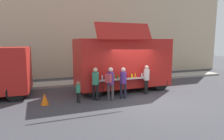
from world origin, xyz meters
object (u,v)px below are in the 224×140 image
traffic_cone_orange (45,99)px  customer_mid_with_backpack (110,80)px  food_truck_main (122,63)px  trash_bin (162,72)px  customer_front_ordering (123,80)px  customer_rear_waiting (95,81)px  customer_extra_browsing (146,77)px  child_near_queue (78,90)px

traffic_cone_orange → customer_mid_with_backpack: (3.09, -0.39, 0.74)m
food_truck_main → trash_bin: size_ratio=5.76×
customer_front_ordering → customer_rear_waiting: size_ratio=0.98×
customer_extra_browsing → traffic_cone_orange: bearing=49.2°
customer_extra_browsing → child_near_queue: (-3.85, -0.28, -0.35)m
traffic_cone_orange → customer_extra_browsing: customer_extra_browsing is taller
customer_extra_browsing → child_near_queue: 3.87m
traffic_cone_orange → customer_mid_with_backpack: customer_mid_with_backpack is taller
food_truck_main → traffic_cone_orange: size_ratio=10.10×
customer_mid_with_backpack → child_near_queue: customer_mid_with_backpack is taller
customer_front_ordering → customer_extra_browsing: size_ratio=1.00×
trash_bin → customer_extra_browsing: customer_extra_browsing is taller
traffic_cone_orange → customer_extra_browsing: (5.37, 0.05, 0.69)m
customer_front_ordering → customer_mid_with_backpack: (-0.73, -0.07, 0.05)m
traffic_cone_orange → customer_mid_with_backpack: size_ratio=0.33×
customer_front_ordering → customer_extra_browsing: customer_extra_browsing is taller
traffic_cone_orange → trash_bin: 9.70m
customer_front_ordering → child_near_queue: customer_front_ordering is taller
customer_mid_with_backpack → customer_rear_waiting: size_ratio=1.01×
traffic_cone_orange → child_near_queue: bearing=-8.6°
customer_front_ordering → food_truck_main: bearing=5.6°
traffic_cone_orange → customer_front_ordering: 3.89m
customer_front_ordering → trash_bin: bearing=-23.9°
trash_bin → traffic_cone_orange: bearing=-157.0°
traffic_cone_orange → customer_extra_browsing: 5.42m
traffic_cone_orange → customer_extra_browsing: bearing=0.5°
food_truck_main → traffic_cone_orange: 4.96m
trash_bin → child_near_queue: child_near_queue is taller
traffic_cone_orange → customer_mid_with_backpack: bearing=-7.1°
traffic_cone_orange → trash_bin: trash_bin is taller
trash_bin → child_near_queue: 8.42m
customer_rear_waiting → customer_mid_with_backpack: bearing=-61.7°
customer_front_ordering → customer_extra_browsing: 1.60m
traffic_cone_orange → child_near_queue: 1.58m
traffic_cone_orange → child_near_queue: child_near_queue is taller
food_truck_main → customer_extra_browsing: bearing=-60.5°
food_truck_main → customer_rear_waiting: bearing=-144.7°
traffic_cone_orange → customer_rear_waiting: customer_rear_waiting is taller
customer_front_ordering → customer_rear_waiting: customer_rear_waiting is taller
food_truck_main → customer_extra_browsing: size_ratio=3.43×
traffic_cone_orange → customer_front_ordering: (3.82, -0.31, 0.69)m
food_truck_main → customer_rear_waiting: food_truck_main is taller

